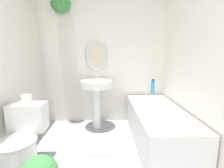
{
  "coord_description": "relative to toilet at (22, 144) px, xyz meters",
  "views": [
    {
      "loc": [
        0.05,
        -0.29,
        1.24
      ],
      "look_at": [
        0.12,
        1.66,
        0.89
      ],
      "focal_mm": 26.0,
      "sensor_mm": 36.0,
      "label": 1
    }
  ],
  "objects": [
    {
      "name": "toilet_paper_roll",
      "position": [
        0.0,
        0.19,
        0.43
      ],
      "size": [
        0.11,
        0.11,
        0.1
      ],
      "color": "white",
      "rests_on": "toilet"
    },
    {
      "name": "toilet",
      "position": [
        0.0,
        0.0,
        0.0
      ],
      "size": [
        0.4,
        0.59,
        0.7
      ],
      "color": "white",
      "rests_on": "ground_plane"
    },
    {
      "name": "bath_mat",
      "position": [
        0.73,
        0.39,
        -0.31
      ],
      "size": [
        0.5,
        0.36,
        0.02
      ],
      "color": "silver",
      "rests_on": "ground_plane"
    },
    {
      "name": "shampoo_bottle",
      "position": [
        1.71,
        1.15,
        0.38
      ],
      "size": [
        0.06,
        0.06,
        0.24
      ],
      "color": "#2D84C6",
      "rests_on": "bathtub"
    },
    {
      "name": "bathtub",
      "position": [
        1.62,
        0.52,
        -0.05
      ],
      "size": [
        0.65,
        1.56,
        0.59
      ],
      "color": "silver",
      "rests_on": "ground_plane"
    },
    {
      "name": "wall_back",
      "position": [
        0.79,
        1.37,
        0.96
      ],
      "size": [
        2.35,
        0.32,
        2.4
      ],
      "color": "silver",
      "rests_on": "ground_plane"
    },
    {
      "name": "pedestal_sink",
      "position": [
        0.73,
        1.05,
        0.34
      ],
      "size": [
        0.53,
        0.53,
        0.92
      ],
      "color": "white",
      "rests_on": "ground_plane"
    },
    {
      "name": "wall_right",
      "position": [
        2.0,
        0.01,
        0.88
      ],
      "size": [
        0.06,
        2.79,
        2.4
      ],
      "color": "silver",
      "rests_on": "ground_plane"
    }
  ]
}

